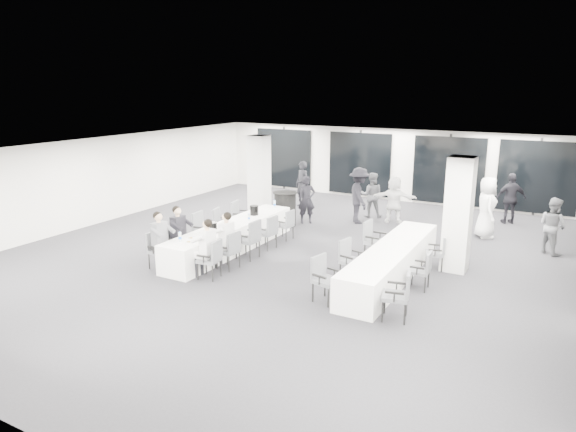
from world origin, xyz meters
name	(u,v)px	position (x,y,z in m)	size (l,w,h in m)	color
room	(334,200)	(0.89, 1.11, 1.39)	(14.04, 16.04, 2.84)	#242429
column_left	(259,177)	(-2.80, 3.20, 1.40)	(0.60, 0.60, 2.80)	silver
column_right	(458,215)	(4.20, 1.00, 1.40)	(0.60, 0.60, 2.80)	silver
banquet_table_main	(232,237)	(-1.48, -0.36, 0.38)	(0.90, 5.00, 0.75)	white
banquet_table_side	(391,262)	(3.00, -0.27, 0.38)	(0.90, 5.00, 0.75)	white
cocktail_table	(285,209)	(-1.47, 2.62, 0.56)	(0.79, 0.79, 1.10)	black
chair_main_left_near	(157,247)	(-2.31, -2.38, 0.52)	(0.47, 0.53, 0.91)	#585C61
chair_main_left_second	(176,240)	(-2.31, -1.68, 0.52)	(0.47, 0.52, 0.91)	#585C61
chair_main_left_mid	(202,228)	(-2.32, -0.57, 0.58)	(0.54, 0.60, 1.01)	#585C61
chair_main_left_fourth	(221,222)	(-2.32, 0.28, 0.54)	(0.57, 0.60, 0.94)	#585C61
chair_main_left_far	(239,215)	(-2.32, 1.24, 0.55)	(0.56, 0.60, 0.97)	#585C61
chair_main_right_near	(212,257)	(-0.65, -2.35, 0.54)	(0.53, 0.57, 0.94)	#585C61
chair_main_right_second	(230,248)	(-0.65, -1.61, 0.54)	(0.52, 0.56, 0.94)	#585C61
chair_main_right_mid	(250,237)	(-0.64, -0.71, 0.59)	(0.54, 0.60, 1.03)	#585C61
chair_main_right_fourth	(269,230)	(-0.65, 0.23, 0.54)	(0.53, 0.57, 0.94)	#585C61
chair_main_right_far	(287,223)	(-0.66, 1.25, 0.51)	(0.48, 0.53, 0.89)	#585C61
chair_side_left_near	(324,276)	(2.17, -2.26, 0.56)	(0.59, 0.62, 0.97)	#585C61
chair_side_left_mid	(350,257)	(2.17, -0.83, 0.54)	(0.57, 0.60, 0.95)	#585C61
chair_side_left_far	(373,238)	(2.16, 0.78, 0.58)	(0.54, 0.60, 1.02)	#585C61
chair_side_right_near	(400,292)	(3.84, -2.38, 0.57)	(0.60, 0.63, 0.99)	#585C61
chair_side_right_mid	(423,268)	(3.83, -0.64, 0.50)	(0.46, 0.51, 0.87)	#585C61
chair_side_right_far	(438,250)	(3.83, 0.81, 0.49)	(0.53, 0.55, 0.86)	#585C61
seated_guest_a	(161,237)	(-2.15, -2.38, 0.81)	(0.50, 0.38, 1.44)	#585A5F
seated_guest_b	(180,230)	(-2.15, -1.68, 0.81)	(0.50, 0.38, 1.44)	black
seated_guest_c	(205,244)	(-0.82, -2.36, 0.81)	(0.50, 0.38, 1.44)	white
seated_guest_d	(225,236)	(-0.82, -1.60, 0.81)	(0.50, 0.38, 1.44)	white
standing_guest_a	(307,197)	(-1.00, 3.23, 0.88)	(0.65, 0.52, 1.77)	black
standing_guest_b	(372,192)	(0.59, 5.03, 0.87)	(0.84, 0.51, 1.75)	#585A5F
standing_guest_c	(359,192)	(0.50, 4.07, 1.04)	(1.35, 0.69, 2.08)	black
standing_guest_d	(511,195)	(4.87, 6.40, 0.94)	(1.11, 0.62, 1.89)	black
standing_guest_e	(487,203)	(4.41, 4.33, 1.03)	(1.00, 0.61, 2.07)	white
standing_guest_f	(394,196)	(1.49, 4.70, 0.88)	(1.62, 0.62, 1.76)	white
standing_guest_g	(302,181)	(-2.22, 5.28, 0.97)	(0.71, 0.57, 1.94)	black
standing_guest_h	(553,222)	(6.20, 3.57, 0.87)	(0.84, 0.51, 1.74)	#585A5F
ice_bucket_near	(213,227)	(-1.46, -1.22, 0.87)	(0.22, 0.22, 0.25)	black
ice_bucket_far	(254,210)	(-1.48, 0.79, 0.89)	(0.25, 0.25, 0.28)	black
water_bottle_a	(180,237)	(-1.63, -2.30, 0.87)	(0.07, 0.07, 0.23)	silver
water_bottle_b	(249,217)	(-1.25, 0.15, 0.85)	(0.06, 0.06, 0.20)	silver
water_bottle_c	(275,204)	(-1.43, 1.89, 0.86)	(0.07, 0.07, 0.22)	silver
plate_a	(192,238)	(-1.55, -1.96, 0.76)	(0.22, 0.22, 0.03)	white
plate_b	(189,242)	(-1.40, -2.25, 0.76)	(0.19, 0.19, 0.03)	white
plate_c	(221,229)	(-1.43, -0.94, 0.76)	(0.22, 0.22, 0.03)	white
wine_glass	(194,238)	(-1.23, -2.27, 0.88)	(0.07, 0.07, 0.18)	silver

